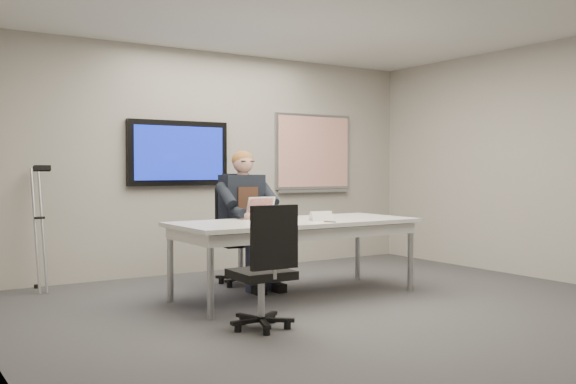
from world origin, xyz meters
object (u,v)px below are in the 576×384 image
office_chair_near (264,291)px  laptop (265,214)px  conference_table (295,229)px  office_chair_far (239,254)px  seated_person (251,232)px

office_chair_near → laptop: (0.76, 1.26, 0.52)m
office_chair_near → laptop: 1.56m
conference_table → office_chair_far: 1.02m
conference_table → office_chair_far: office_chair_far is taller
conference_table → seated_person: seated_person is taller
office_chair_far → seated_person: seated_person is taller
office_chair_far → laptop: (-0.07, -0.69, 0.50)m
office_chair_far → conference_table: bearing=-74.1°
conference_table → laptop: (-0.22, 0.25, 0.15)m
seated_person → laptop: bearing=-97.0°
conference_table → laptop: laptop is taller
conference_table → seated_person: 0.69m
conference_table → seated_person: bearing=102.1°
office_chair_far → office_chair_near: bearing=-105.8°
conference_table → office_chair_near: office_chair_near is taller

